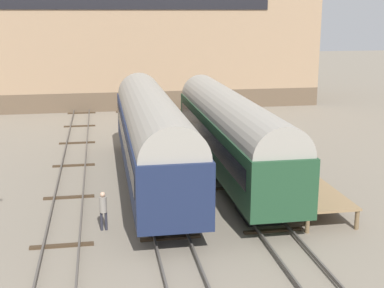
# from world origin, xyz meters

# --- Properties ---
(ground_plane) EXTENTS (200.00, 200.00, 0.00)m
(ground_plane) POSITION_xyz_m (0.00, 0.00, 0.00)
(ground_plane) COLOR slate
(track_left) EXTENTS (2.60, 60.00, 0.26)m
(track_left) POSITION_xyz_m (-4.53, 0.00, 0.14)
(track_left) COLOR #4C4742
(track_left) RESTS_ON ground
(track_middle) EXTENTS (2.60, 60.00, 0.26)m
(track_middle) POSITION_xyz_m (0.00, 0.00, 0.14)
(track_middle) COLOR #4C4742
(track_middle) RESTS_ON ground
(track_right) EXTENTS (2.60, 60.00, 0.26)m
(track_right) POSITION_xyz_m (4.53, 0.00, 0.14)
(track_right) COLOR #4C4742
(track_right) RESTS_ON ground
(train_car_green) EXTENTS (2.91, 18.68, 4.99)m
(train_car_green) POSITION_xyz_m (4.53, 4.94, 2.85)
(train_car_green) COLOR black
(train_car_green) RESTS_ON ground
(train_car_navy) EXTENTS (3.11, 18.63, 5.27)m
(train_car_navy) POSITION_xyz_m (0.00, 4.47, 2.99)
(train_car_navy) COLOR black
(train_car_navy) RESTS_ON ground
(station_platform) EXTENTS (2.62, 14.54, 1.00)m
(station_platform) POSITION_xyz_m (7.16, 3.77, 0.92)
(station_platform) COLOR #8C704C
(station_platform) RESTS_ON ground
(bench) EXTENTS (1.40, 0.40, 0.91)m
(bench) POSITION_xyz_m (7.50, 6.60, 1.48)
(bench) COLOR brown
(bench) RESTS_ON station_platform
(person_worker) EXTENTS (0.32, 0.32, 1.79)m
(person_worker) POSITION_xyz_m (-2.78, -1.54, 1.08)
(person_worker) COLOR #282833
(person_worker) RESTS_ON ground
(warehouse_building) EXTENTS (37.65, 12.46, 18.55)m
(warehouse_building) POSITION_xyz_m (0.51, 33.77, 9.27)
(warehouse_building) COLOR brown
(warehouse_building) RESTS_ON ground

